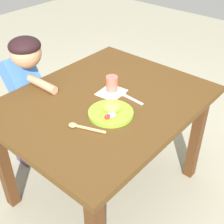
# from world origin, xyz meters

# --- Properties ---
(ground_plane) EXTENTS (8.00, 8.00, 0.00)m
(ground_plane) POSITION_xyz_m (0.00, 0.00, 0.00)
(ground_plane) COLOR #9C9880
(dining_table) EXTENTS (1.17, 0.94, 0.74)m
(dining_table) POSITION_xyz_m (0.00, 0.00, 0.64)
(dining_table) COLOR #4D3114
(dining_table) RESTS_ON ground_plane
(plate) EXTENTS (0.24, 0.24, 0.06)m
(plate) POSITION_xyz_m (-0.09, -0.13, 0.76)
(plate) COLOR #81C52E
(plate) RESTS_ON dining_table
(fork) EXTENTS (0.04, 0.23, 0.01)m
(fork) POSITION_xyz_m (0.10, -0.09, 0.75)
(fork) COLOR silver
(fork) RESTS_ON dining_table
(spoon) EXTENTS (0.10, 0.20, 0.02)m
(spoon) POSITION_xyz_m (-0.27, -0.10, 0.75)
(spoon) COLOR tan
(spoon) RESTS_ON dining_table
(drinking_cup) EXTENTS (0.07, 0.07, 0.09)m
(drinking_cup) POSITION_xyz_m (0.10, 0.02, 0.79)
(drinking_cup) COLOR #E86153
(drinking_cup) RESTS_ON dining_table
(person) EXTENTS (0.20, 0.47, 1.03)m
(person) POSITION_xyz_m (-0.15, 0.57, 0.59)
(person) COLOR #453866
(person) RESTS_ON ground_plane
(napkin) EXTENTS (0.17, 0.15, 0.00)m
(napkin) POSITION_xyz_m (0.08, 0.01, 0.75)
(napkin) COLOR white
(napkin) RESTS_ON dining_table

